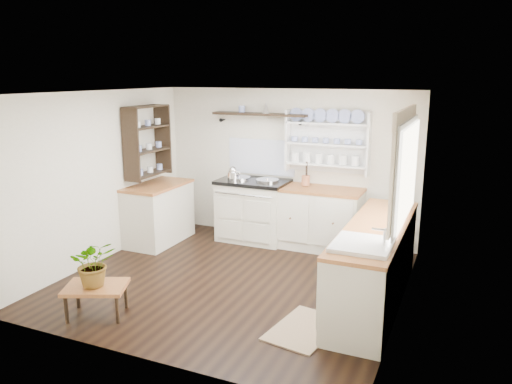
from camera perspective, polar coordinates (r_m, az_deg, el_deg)
floor at (r=6.32m, az=-2.59°, el=-10.07°), size 4.00×3.80×0.01m
wall_back at (r=7.67m, az=3.57°, el=3.10°), size 4.00×0.02×2.30m
wall_right at (r=5.40m, az=16.71°, el=-1.80°), size 0.02×3.80×2.30m
wall_left at (r=7.05m, az=-17.45°, el=1.61°), size 0.02×3.80×2.30m
ceiling at (r=5.80m, az=-2.83°, el=11.26°), size 4.00×3.80×0.01m
window at (r=5.47m, az=16.67°, el=2.83°), size 0.08×1.55×1.22m
aga_cooker at (r=7.67m, az=-0.32°, el=-2.00°), size 1.06×0.73×0.97m
back_cabinets at (r=7.37m, az=7.09°, el=-2.91°), size 1.27×0.63×0.90m
right_cabinets at (r=5.75m, az=13.39°, el=-7.93°), size 0.62×2.43×0.90m
belfast_sink at (r=4.94m, az=12.01°, el=-7.21°), size 0.55×0.60×0.45m
left_cabinets at (r=7.72m, az=-11.06°, el=-2.31°), size 0.62×1.13×0.90m
plate_rack at (r=7.38m, az=8.29°, el=5.77°), size 1.20×0.22×0.90m
high_shelf at (r=7.61m, az=0.47°, el=8.80°), size 1.50×0.29×0.16m
left_shelving at (r=7.59m, az=-12.31°, el=5.77°), size 0.28×0.80×1.05m
kettle at (r=7.55m, az=-2.63°, el=2.09°), size 0.18×0.18×0.22m
utensil_crock at (r=7.38m, az=5.70°, el=1.33°), size 0.12×0.12×0.14m
center_table at (r=5.62m, az=-17.82°, el=-10.55°), size 0.75×0.66×0.34m
potted_plant at (r=5.51m, az=-18.04°, el=-7.72°), size 0.60×0.60×0.50m
floor_rug at (r=5.23m, az=5.52°, el=-15.29°), size 0.68×0.93×0.02m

